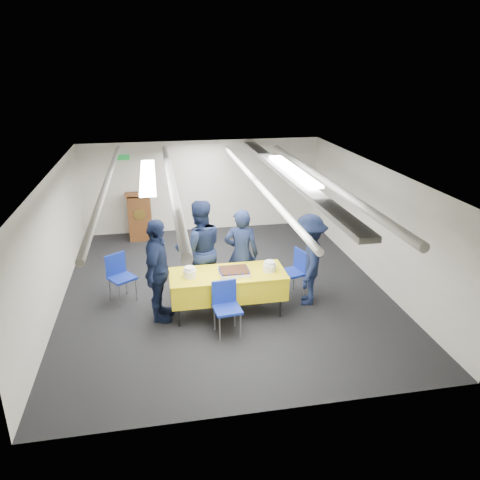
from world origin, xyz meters
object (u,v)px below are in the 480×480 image
at_px(chair_near, 226,302).
at_px(sailor_d, 308,260).
at_px(serving_table, 228,284).
at_px(sheet_cake, 234,272).
at_px(chair_right, 295,268).
at_px(podium, 140,215).
at_px(sailor_c, 158,271).
at_px(sailor_a, 241,254).
at_px(sailor_b, 200,250).
at_px(chair_left, 119,273).

bearing_deg(chair_near, sailor_d, 24.14).
distance_m(serving_table, sheet_cake, 0.28).
height_order(chair_right, sailor_d, sailor_d).
xyz_separation_m(podium, sailor_d, (2.99, -3.88, 0.22)).
bearing_deg(serving_table, chair_near, -102.08).
relative_size(chair_right, sailor_c, 0.49).
bearing_deg(sailor_a, sheet_cake, 82.90).
bearing_deg(podium, sailor_b, -70.94).
xyz_separation_m(chair_near, sailor_a, (0.47, 1.14, 0.32)).
bearing_deg(sheet_cake, serving_table, 149.06).
distance_m(chair_left, sailor_b, 1.52).
height_order(sheet_cake, sailor_b, sailor_b).
bearing_deg(sailor_d, serving_table, -65.18).
bearing_deg(sailor_d, podium, -122.90).
height_order(sheet_cake, sailor_d, sailor_d).
xyz_separation_m(sheet_cake, sailor_d, (1.37, 0.20, 0.02)).
distance_m(serving_table, sailor_b, 0.92).
bearing_deg(sailor_c, serving_table, -77.81).
height_order(serving_table, sailor_a, sailor_a).
distance_m(chair_near, sailor_d, 1.77).
relative_size(sailor_a, sailor_d, 1.02).
bearing_deg(sailor_c, chair_near, -106.68).
xyz_separation_m(serving_table, podium, (-1.53, 4.02, 0.05)).
height_order(chair_near, chair_right, same).
bearing_deg(chair_left, sailor_b, -5.34).
distance_m(sailor_b, sailor_d, 1.96).
distance_m(serving_table, podium, 4.30).
xyz_separation_m(chair_left, sailor_a, (2.20, -0.31, 0.32)).
height_order(sheet_cake, sailor_c, sailor_c).
bearing_deg(sailor_b, sailor_d, 155.78).
bearing_deg(sailor_c, podium, 18.79).
bearing_deg(sailor_b, sheet_cake, 115.39).
relative_size(chair_right, chair_left, 1.00).
xyz_separation_m(podium, sailor_a, (1.87, -3.45, 0.24)).
xyz_separation_m(podium, chair_right, (2.88, -3.53, -0.08)).
relative_size(sheet_cake, sailor_d, 0.31).
xyz_separation_m(sailor_c, sailor_d, (2.63, 0.11, -0.05)).
height_order(chair_left, sailor_c, sailor_c).
xyz_separation_m(serving_table, chair_left, (-1.86, 0.88, -0.03)).
bearing_deg(sailor_c, sailor_b, -33.30).
height_order(serving_table, podium, podium).
xyz_separation_m(podium, sailor_b, (1.13, -3.28, 0.31)).
relative_size(sheet_cake, chair_near, 0.59).
height_order(serving_table, sheet_cake, sheet_cake).
bearing_deg(sailor_c, sailor_a, -56.70).
xyz_separation_m(chair_near, sailor_c, (-1.04, 0.60, 0.36)).
xyz_separation_m(sailor_a, sailor_d, (1.12, -0.43, -0.02)).
height_order(podium, chair_near, podium).
relative_size(chair_near, sailor_b, 0.47).
distance_m(podium, chair_left, 3.16).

